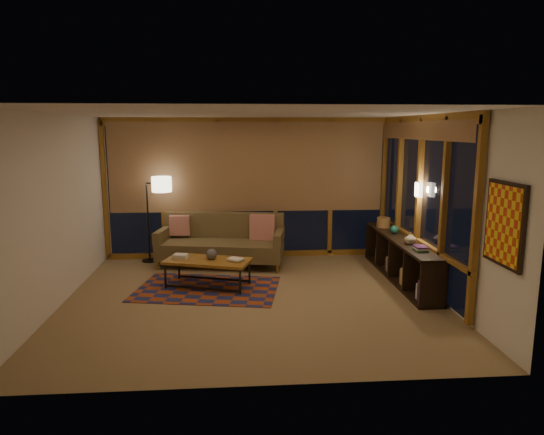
{
  "coord_description": "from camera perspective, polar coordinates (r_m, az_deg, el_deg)",
  "views": [
    {
      "loc": [
        -0.24,
        -6.87,
        2.48
      ],
      "look_at": [
        0.3,
        0.14,
        1.2
      ],
      "focal_mm": 32.0,
      "sensor_mm": 36.0,
      "label": 1
    }
  ],
  "objects": [
    {
      "name": "floor",
      "position": [
        7.31,
        -2.27,
        -9.5
      ],
      "size": [
        5.5,
        5.0,
        0.01
      ],
      "primitive_type": "cube",
      "color": "olive",
      "rests_on": "ground"
    },
    {
      "name": "ceiling",
      "position": [
        6.88,
        -2.44,
        12.17
      ],
      "size": [
        5.5,
        5.0,
        0.01
      ],
      "primitive_type": "cube",
      "color": "silver",
      "rests_on": "walls"
    },
    {
      "name": "walls",
      "position": [
        6.97,
        -2.35,
        1.0
      ],
      "size": [
        5.51,
        5.01,
        2.7
      ],
      "color": "white",
      "rests_on": "floor"
    },
    {
      "name": "window_wall_back",
      "position": [
        9.37,
        -2.88,
        3.41
      ],
      "size": [
        5.3,
        0.16,
        2.6
      ],
      "primitive_type": null,
      "color": "#99671D",
      "rests_on": "walls"
    },
    {
      "name": "window_wall_right",
      "position": [
        8.1,
        16.81,
        1.88
      ],
      "size": [
        0.16,
        3.7,
        2.6
      ],
      "primitive_type": null,
      "color": "#99671D",
      "rests_on": "walls"
    },
    {
      "name": "wall_art",
      "position": [
        5.91,
        25.62,
        -0.72
      ],
      "size": [
        0.06,
        0.74,
        0.94
      ],
      "primitive_type": null,
      "color": "red",
      "rests_on": "walls"
    },
    {
      "name": "wall_sconce",
      "position": [
        7.91,
        16.86,
        3.15
      ],
      "size": [
        0.12,
        0.18,
        0.22
      ],
      "primitive_type": null,
      "color": "#FFE9CC",
      "rests_on": "walls"
    },
    {
      "name": "sofa",
      "position": [
        8.93,
        -6.03,
        -2.78
      ],
      "size": [
        2.38,
        1.3,
        0.92
      ],
      "primitive_type": null,
      "rotation": [
        0.0,
        0.0,
        -0.18
      ],
      "color": "brown",
      "rests_on": "floor"
    },
    {
      "name": "pillow_left",
      "position": [
        9.28,
        -10.8,
        -1.23
      ],
      "size": [
        0.38,
        0.14,
        0.37
      ],
      "primitive_type": null,
      "rotation": [
        0.0,
        0.0,
        -0.03
      ],
      "color": "red",
      "rests_on": "sofa"
    },
    {
      "name": "pillow_right",
      "position": [
        8.94,
        -1.13,
        -1.18
      ],
      "size": [
        0.49,
        0.25,
        0.46
      ],
      "primitive_type": null,
      "rotation": [
        0.0,
        0.0,
        -0.22
      ],
      "color": "red",
      "rests_on": "sofa"
    },
    {
      "name": "area_rug",
      "position": [
        7.77,
        -7.63,
        -8.31
      ],
      "size": [
        2.4,
        1.82,
        0.01
      ],
      "primitive_type": "cube",
      "rotation": [
        0.0,
        0.0,
        -0.18
      ],
      "color": "#913B17",
      "rests_on": "floor"
    },
    {
      "name": "coffee_table",
      "position": [
        7.83,
        -7.54,
        -6.51
      ],
      "size": [
        1.46,
        0.99,
        0.45
      ],
      "primitive_type": null,
      "rotation": [
        0.0,
        0.0,
        -0.31
      ],
      "color": "#99671D",
      "rests_on": "floor"
    },
    {
      "name": "book_stack_a",
      "position": [
        7.91,
        -10.69,
        -4.47
      ],
      "size": [
        0.29,
        0.25,
        0.07
      ],
      "primitive_type": null,
      "rotation": [
        0.0,
        0.0,
        -0.24
      ],
      "color": "silver",
      "rests_on": "coffee_table"
    },
    {
      "name": "book_stack_b",
      "position": [
        7.64,
        -4.29,
        -4.95
      ],
      "size": [
        0.29,
        0.28,
        0.05
      ],
      "primitive_type": null,
      "rotation": [
        0.0,
        0.0,
        -0.6
      ],
      "color": "silver",
      "rests_on": "coffee_table"
    },
    {
      "name": "ceramic_pot",
      "position": [
        7.76,
        -7.13,
        -4.27
      ],
      "size": [
        0.24,
        0.24,
        0.17
      ],
      "primitive_type": "sphere",
      "rotation": [
        0.0,
        0.0,
        -0.61
      ],
      "color": "#232227",
      "rests_on": "coffee_table"
    },
    {
      "name": "floor_lamp",
      "position": [
        9.4,
        -14.38,
        -0.15
      ],
      "size": [
        0.65,
        0.61,
        1.64
      ],
      "primitive_type": null,
      "rotation": [
        0.0,
        0.0,
        -0.61
      ],
      "color": "black",
      "rests_on": "floor"
    },
    {
      "name": "bookshelf",
      "position": [
        8.38,
        14.83,
        -4.71
      ],
      "size": [
        0.4,
        2.82,
        0.71
      ],
      "primitive_type": null,
      "color": "#322214",
      "rests_on": "floor"
    },
    {
      "name": "basket",
      "position": [
        9.12,
        12.98,
        -0.56
      ],
      "size": [
        0.25,
        0.25,
        0.18
      ],
      "primitive_type": "cylinder",
      "rotation": [
        0.0,
        0.0,
        -0.05
      ],
      "color": "#9E7040",
      "rests_on": "bookshelf"
    },
    {
      "name": "teal_bowl",
      "position": [
        8.62,
        14.19,
        -1.38
      ],
      "size": [
        0.16,
        0.16,
        0.14
      ],
      "primitive_type": "sphere",
      "rotation": [
        0.0,
        0.0,
        0.12
      ],
      "color": "#1A6556",
      "rests_on": "bookshelf"
    },
    {
      "name": "vase",
      "position": [
        7.88,
        16.0,
        -2.37
      ],
      "size": [
        0.2,
        0.2,
        0.19
      ],
      "primitive_type": "imported",
      "rotation": [
        0.0,
        0.0,
        0.13
      ],
      "color": "tan",
      "rests_on": "bookshelf"
    },
    {
      "name": "shelf_book_stack",
      "position": [
        7.52,
        17.07,
        -3.48
      ],
      "size": [
        0.24,
        0.29,
        0.08
      ],
      "primitive_type": null,
      "rotation": [
        0.0,
        0.0,
        0.24
      ],
      "color": "silver",
      "rests_on": "bookshelf"
    }
  ]
}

